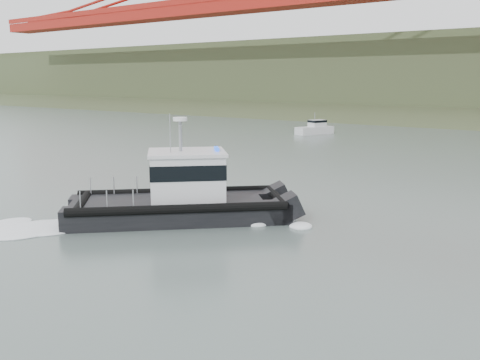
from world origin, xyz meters
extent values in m
plane|color=slate|center=(0.00, 0.00, 0.00)|extent=(400.00, 400.00, 0.00)
cube|color=black|center=(-2.99, 7.39, 0.45)|extent=(9.39, 9.44, 1.30)
cube|color=black|center=(-0.91, 5.33, 0.45)|extent=(9.39, 9.44, 1.30)
cube|color=black|center=(-2.33, 5.98, 0.97)|extent=(10.32, 10.35, 0.27)
cube|color=silver|center=(-1.57, 6.74, 2.35)|extent=(5.05, 5.05, 2.49)
cube|color=black|center=(-1.57, 6.74, 2.80)|extent=(5.14, 5.15, 0.81)
cube|color=silver|center=(-1.57, 6.74, 3.68)|extent=(5.36, 5.36, 0.17)
cylinder|color=gray|center=(-1.80, 6.51, 4.57)|extent=(0.17, 0.17, 1.95)
cylinder|color=white|center=(-1.80, 6.51, 5.49)|extent=(0.76, 0.76, 0.19)
cube|color=silver|center=(-19.09, 52.13, 0.47)|extent=(3.72, 5.97, 1.13)
cube|color=silver|center=(-18.92, 52.57, 1.42)|extent=(2.20, 2.65, 1.13)
cube|color=black|center=(-18.92, 52.57, 1.79)|extent=(2.26, 2.71, 0.33)
cylinder|color=gray|center=(-19.09, 52.13, 2.45)|extent=(0.08, 0.08, 1.13)
camera|label=1|loc=(17.99, -14.35, 7.55)|focal=40.00mm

